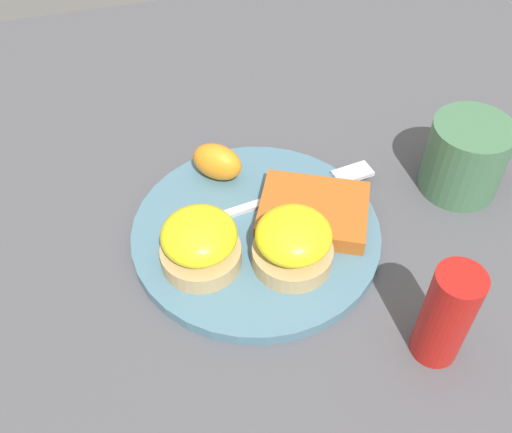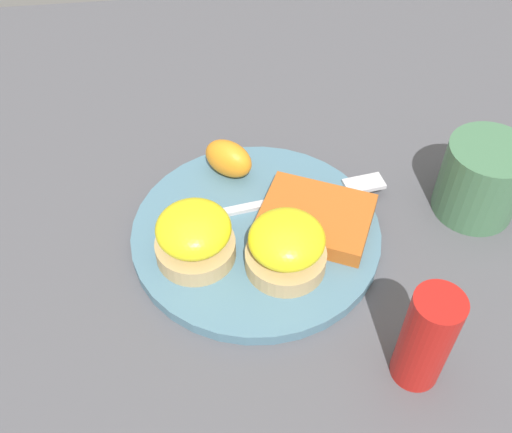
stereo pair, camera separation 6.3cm
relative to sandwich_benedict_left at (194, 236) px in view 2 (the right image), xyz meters
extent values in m
plane|color=#4C4C51|center=(0.07, 0.03, -0.04)|extent=(1.10, 1.10, 0.00)
cylinder|color=slate|center=(0.07, 0.03, -0.04)|extent=(0.27, 0.27, 0.01)
cylinder|color=tan|center=(0.00, 0.00, -0.02)|extent=(0.08, 0.08, 0.02)
ellipsoid|color=yellow|center=(0.00, 0.00, 0.01)|extent=(0.08, 0.08, 0.04)
cylinder|color=tan|center=(0.09, -0.02, -0.02)|extent=(0.08, 0.08, 0.02)
ellipsoid|color=yellow|center=(0.09, -0.02, 0.01)|extent=(0.08, 0.08, 0.04)
cube|color=#B2581D|center=(0.13, 0.03, -0.02)|extent=(0.14, 0.13, 0.02)
ellipsoid|color=orange|center=(0.05, 0.12, -0.01)|extent=(0.07, 0.07, 0.04)
cube|color=silver|center=(0.06, 0.06, -0.03)|extent=(0.12, 0.03, 0.00)
cube|color=silver|center=(0.20, 0.08, -0.03)|extent=(0.05, 0.03, 0.00)
cylinder|color=#42704C|center=(0.32, 0.04, 0.00)|extent=(0.09, 0.09, 0.09)
cylinder|color=#B21914|center=(0.19, -0.15, 0.01)|extent=(0.04, 0.04, 0.11)
camera|label=1|loc=(-0.05, -0.38, 0.46)|focal=42.00mm
camera|label=2|loc=(0.01, -0.39, 0.46)|focal=42.00mm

